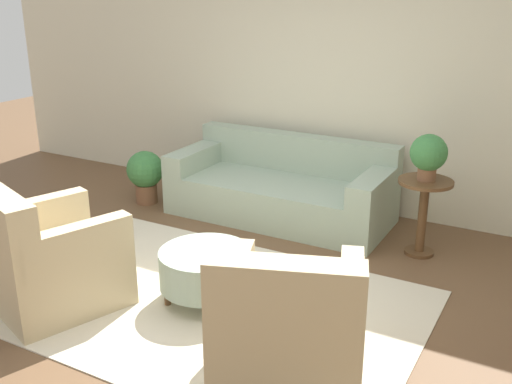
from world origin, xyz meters
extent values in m
plane|color=brown|center=(0.00, 0.00, 0.00)|extent=(16.00, 16.00, 0.00)
cube|color=beige|center=(0.00, 2.52, 1.40)|extent=(8.92, 0.12, 2.80)
cube|color=beige|center=(0.00, 0.00, 0.01)|extent=(3.22, 2.15, 0.01)
cube|color=#9EB29E|center=(-0.29, 1.84, 0.20)|extent=(2.23, 0.97, 0.40)
cube|color=#9EB29E|center=(-0.29, 2.23, 0.60)|extent=(2.23, 0.20, 0.39)
cube|color=#9EB29E|center=(-1.29, 1.82, 0.51)|extent=(0.24, 0.93, 0.22)
cube|color=#9EB29E|center=(0.70, 1.82, 0.51)|extent=(0.24, 0.93, 0.22)
cube|color=brown|center=(-0.29, 1.39, 0.03)|extent=(2.01, 0.05, 0.06)
cube|color=#C6B289|center=(-0.97, -0.51, 0.23)|extent=(1.08, 1.10, 0.43)
cube|color=#C6B289|center=(-1.08, -0.82, 0.70)|extent=(0.86, 0.47, 0.51)
cube|color=#C6B289|center=(-0.63, -0.61, 0.58)|extent=(0.41, 0.83, 0.28)
cube|color=#C6B289|center=(-1.29, -0.37, 0.58)|extent=(0.41, 0.83, 0.28)
cube|color=brown|center=(-0.83, -0.13, 0.04)|extent=(0.73, 0.30, 0.06)
cube|color=#C6B289|center=(0.97, -0.51, 0.23)|extent=(1.08, 1.10, 0.43)
cube|color=#C6B289|center=(1.08, -0.82, 0.70)|extent=(0.86, 0.47, 0.51)
cube|color=#C6B289|center=(1.29, -0.37, 0.58)|extent=(0.41, 0.83, 0.28)
cube|color=#C6B289|center=(0.63, -0.61, 0.58)|extent=(0.41, 0.83, 0.28)
cube|color=brown|center=(0.83, -0.13, 0.04)|extent=(0.73, 0.30, 0.06)
cylinder|color=#9EB29E|center=(-0.01, 0.05, 0.27)|extent=(0.70, 0.70, 0.28)
cylinder|color=brown|center=(-0.22, -0.16, 0.07)|extent=(0.05, 0.05, 0.12)
cylinder|color=brown|center=(0.20, -0.16, 0.07)|extent=(0.05, 0.05, 0.12)
cylinder|color=brown|center=(-0.22, 0.26, 0.07)|extent=(0.05, 0.05, 0.12)
cylinder|color=brown|center=(0.20, 0.26, 0.07)|extent=(0.05, 0.05, 0.12)
cylinder|color=brown|center=(1.20, 1.67, 0.68)|extent=(0.47, 0.47, 0.03)
cylinder|color=brown|center=(1.20, 1.67, 0.33)|extent=(0.08, 0.08, 0.66)
cylinder|color=brown|center=(1.20, 1.67, 0.01)|extent=(0.26, 0.26, 0.03)
cylinder|color=brown|center=(1.20, 1.67, 0.75)|extent=(0.16, 0.16, 0.11)
sphere|color=#3D7F42|center=(1.20, 1.67, 0.94)|extent=(0.32, 0.32, 0.32)
cylinder|color=brown|center=(-1.77, 1.53, 0.10)|extent=(0.23, 0.23, 0.21)
sphere|color=#3D7F42|center=(-1.77, 1.53, 0.38)|extent=(0.40, 0.40, 0.40)
camera|label=1|loc=(2.28, -3.30, 2.30)|focal=42.00mm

